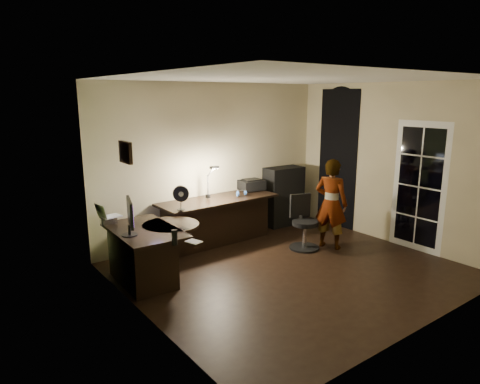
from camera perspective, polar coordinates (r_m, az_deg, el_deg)
floor at (r=6.35m, az=6.88°, el=-10.40°), size 4.50×4.00×0.01m
ceiling at (r=5.85m, az=7.60°, el=14.84°), size 4.50×4.00×0.01m
wall_back at (r=7.50m, az=-3.45°, el=4.05°), size 4.50×0.01×2.70m
wall_front at (r=4.75m, az=24.18°, el=-2.15°), size 4.50×0.01×2.70m
wall_left at (r=4.71m, az=-13.02°, el=-1.47°), size 0.01×4.00×2.70m
wall_right at (r=7.67m, az=19.50°, el=3.53°), size 0.01×4.00×2.70m
green_wall_overlay at (r=4.72m, az=-12.85°, el=-1.45°), size 0.00×4.00×2.70m
arched_doorway at (r=8.35m, az=12.88°, el=4.29°), size 0.01×0.90×2.60m
french_door at (r=7.42m, az=22.76°, el=0.62°), size 0.02×0.92×2.10m
framed_picture at (r=5.04m, az=-15.02°, el=5.13°), size 0.04×0.30×0.25m
desk_left at (r=5.98m, az=-12.47°, el=-8.23°), size 0.83×1.30×0.74m
desk_right at (r=7.31m, az=-2.86°, el=-3.88°), size 2.10×0.76×0.78m
cabinet at (r=8.35m, az=5.81°, el=-0.56°), size 0.78×0.42×1.14m
laptop_stand at (r=6.27m, az=-17.15°, el=-3.61°), size 0.24×0.21×0.09m
laptop at (r=6.24m, az=-16.89°, el=-2.34°), size 0.32×0.31×0.20m
monitor at (r=5.62m, az=-14.57°, el=-3.98°), size 0.25×0.52×0.34m
mouse at (r=5.40m, az=-8.78°, el=-6.12°), size 0.09×0.10×0.03m
phone at (r=5.81m, az=-7.52°, el=-4.82°), size 0.10×0.16×0.01m
pen at (r=5.60m, az=-7.03°, el=-5.50°), size 0.08×0.12×0.01m
speaker at (r=5.19m, az=-8.72°, el=-5.99°), size 0.09×0.09×0.18m
notepad at (r=5.28m, az=-6.18°, el=-6.59°), size 0.18×0.22×0.01m
desk_fan at (r=6.46m, az=-7.92°, el=-0.77°), size 0.27×0.22×0.37m
headphones at (r=7.35m, az=0.21°, el=-0.08°), size 0.23×0.15×0.10m
printer at (r=7.81m, az=1.56°, el=1.02°), size 0.47×0.39×0.19m
desk_lamp at (r=7.14m, az=-4.32°, el=1.52°), size 0.19×0.29×0.59m
office_chair at (r=7.10m, az=8.66°, el=-4.08°), size 0.63×0.63×0.89m
person at (r=7.16m, az=12.04°, el=-1.55°), size 0.53×0.63×1.49m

